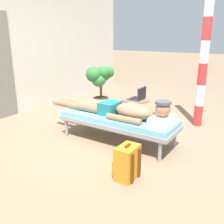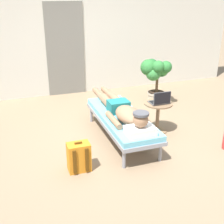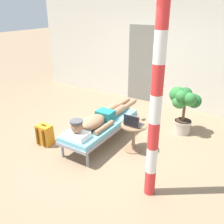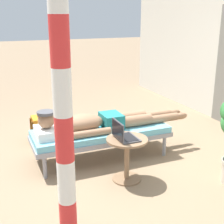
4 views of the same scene
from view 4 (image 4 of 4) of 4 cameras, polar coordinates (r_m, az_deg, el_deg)
The scene contains 7 objects.
ground_plane at distance 4.27m, azimuth -1.25°, elevation -8.95°, with size 40.00×40.00×0.00m, color #8C7256.
lounge_chair at distance 4.26m, azimuth -1.97°, elevation -3.94°, with size 0.66×1.85×0.42m.
person_reclining at distance 4.19m, azimuth -2.65°, elevation -1.82°, with size 0.53×2.17×0.33m.
side_table at distance 3.70m, azimuth 2.69°, elevation -7.20°, with size 0.48×0.48×0.52m.
laptop at distance 3.59m, azimuth 2.00°, elevation -4.07°, with size 0.31×0.24×0.23m.
backpack at distance 4.94m, azimuth -12.86°, elevation -3.16°, with size 0.30×0.26×0.42m.
porch_post at distance 2.43m, azimuth -8.97°, elevation 3.52°, with size 0.15×0.15×2.65m.
Camera 4 is at (3.56, -1.39, 1.90)m, focal length 50.75 mm.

